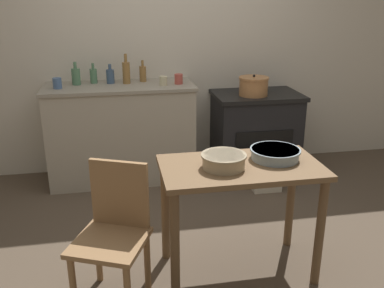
% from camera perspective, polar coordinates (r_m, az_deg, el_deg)
% --- Properties ---
extents(ground_plane, '(14.00, 14.00, 0.00)m').
position_cam_1_polar(ground_plane, '(3.33, 1.38, -12.52)').
color(ground_plane, brown).
extents(wall_back, '(8.00, 0.07, 2.55)m').
position_cam_1_polar(wall_back, '(4.42, -2.80, 13.09)').
color(wall_back, beige).
rests_on(wall_back, ground_plane).
extents(counter_cabinet, '(1.41, 0.59, 0.95)m').
position_cam_1_polar(counter_cabinet, '(4.24, -9.35, 1.49)').
color(counter_cabinet, '#B2A893').
rests_on(counter_cabinet, ground_plane).
extents(stove, '(0.87, 0.61, 0.82)m').
position_cam_1_polar(stove, '(4.48, 8.41, 1.65)').
color(stove, black).
rests_on(stove, ground_plane).
extents(work_table, '(1.00, 0.55, 0.76)m').
position_cam_1_polar(work_table, '(2.72, 6.46, -5.51)').
color(work_table, brown).
rests_on(work_table, ground_plane).
extents(chair, '(0.53, 0.53, 0.84)m').
position_cam_1_polar(chair, '(2.61, -10.36, -11.21)').
color(chair, '#997047').
rests_on(chair, ground_plane).
extents(flour_sack, '(0.26, 0.19, 0.30)m').
position_cam_1_polar(flour_sack, '(4.10, 9.84, -4.03)').
color(flour_sack, beige).
rests_on(flour_sack, ground_plane).
extents(stock_pot, '(0.29, 0.29, 0.20)m').
position_cam_1_polar(stock_pot, '(4.26, 8.21, 7.65)').
color(stock_pot, '#B77A47').
rests_on(stock_pot, stove).
extents(mixing_bowl_large, '(0.32, 0.32, 0.07)m').
position_cam_1_polar(mixing_bowl_large, '(2.78, 11.02, -1.22)').
color(mixing_bowl_large, '#93A8B2').
rests_on(mixing_bowl_large, work_table).
extents(mixing_bowl_small, '(0.28, 0.28, 0.09)m').
position_cam_1_polar(mixing_bowl_small, '(2.60, 4.25, -2.16)').
color(mixing_bowl_small, tan).
rests_on(mixing_bowl_small, work_table).
extents(bottle_far_left, '(0.07, 0.07, 0.28)m').
position_cam_1_polar(bottle_far_left, '(4.15, -8.76, 9.45)').
color(bottle_far_left, olive).
rests_on(bottle_far_left, counter_cabinet).
extents(bottle_left, '(0.08, 0.08, 0.21)m').
position_cam_1_polar(bottle_left, '(4.19, -15.21, 8.74)').
color(bottle_left, '#517F5B').
rests_on(bottle_left, counter_cabinet).
extents(bottle_mid_left, '(0.08, 0.08, 0.18)m').
position_cam_1_polar(bottle_mid_left, '(4.19, -10.84, 8.91)').
color(bottle_mid_left, '#3D5675').
rests_on(bottle_mid_left, counter_cabinet).
extents(bottle_center_left, '(0.07, 0.07, 0.21)m').
position_cam_1_polar(bottle_center_left, '(4.23, -6.58, 9.34)').
color(bottle_center_left, olive).
rests_on(bottle_center_left, counter_cabinet).
extents(bottle_center, '(0.07, 0.07, 0.19)m').
position_cam_1_polar(bottle_center, '(4.23, -13.00, 8.89)').
color(bottle_center, '#517F5B').
rests_on(bottle_center, counter_cabinet).
extents(cup_center_right, '(0.07, 0.07, 0.09)m').
position_cam_1_polar(cup_center_right, '(4.04, -3.84, 8.40)').
color(cup_center_right, beige).
rests_on(cup_center_right, counter_cabinet).
extents(cup_mid_right, '(0.08, 0.08, 0.09)m').
position_cam_1_polar(cup_mid_right, '(4.10, -1.80, 8.66)').
color(cup_mid_right, '#B74C42').
rests_on(cup_mid_right, counter_cabinet).
extents(cup_right, '(0.08, 0.08, 0.10)m').
position_cam_1_polar(cup_right, '(4.08, -17.52, 7.73)').
color(cup_right, '#4C6B99').
rests_on(cup_right, counter_cabinet).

